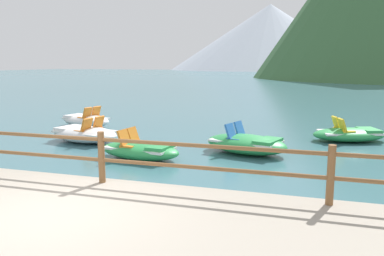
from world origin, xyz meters
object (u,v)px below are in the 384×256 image
Objects in this scene: pedal_boat_4 at (350,134)px; pedal_boat_6 at (140,150)px; pedal_boat_1 at (246,143)px; pedal_boat_0 at (85,134)px; pedal_boat_3 at (86,120)px.

pedal_boat_4 is 1.09× the size of pedal_boat_6.
pedal_boat_4 is (3.01, 2.77, -0.05)m from pedal_boat_1.
pedal_boat_4 is 7.10m from pedal_boat_6.
pedal_boat_0 reaches higher than pedal_boat_4.
pedal_boat_0 is at bearing -58.78° from pedal_boat_3.
pedal_boat_3 reaches higher than pedal_boat_6.
pedal_boat_3 is 1.02× the size of pedal_boat_6.
pedal_boat_3 reaches higher than pedal_boat_4.
pedal_boat_1 is 3.05m from pedal_boat_6.
pedal_boat_1 is at bearing -0.86° from pedal_boat_0.
pedal_boat_0 is at bearing 149.75° from pedal_boat_6.
pedal_boat_3 is at bearing 121.22° from pedal_boat_0.
pedal_boat_0 is 3.15m from pedal_boat_6.
pedal_boat_6 is at bearing -44.75° from pedal_boat_3.
pedal_boat_3 is 6.20m from pedal_boat_6.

